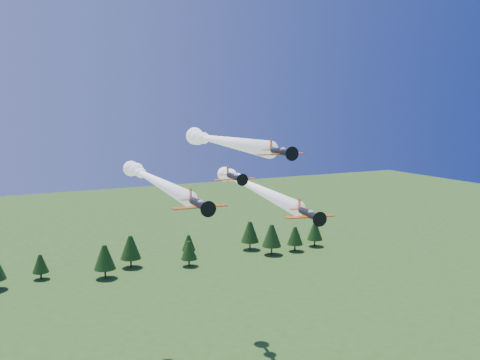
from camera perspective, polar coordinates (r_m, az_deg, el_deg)
name	(u,v)px	position (r m, az deg, el deg)	size (l,w,h in m)	color
plane_lead	(217,140)	(99.17, -2.46, 4.30)	(10.20, 50.12, 3.70)	black
plane_left	(151,178)	(110.51, -9.48, 0.19)	(10.04, 58.08, 3.70)	black
plane_right	(249,185)	(115.85, 0.98, -0.51)	(16.52, 59.74, 3.70)	black
plane_slot	(235,177)	(88.50, -0.58, 0.31)	(7.09, 7.69, 2.48)	black
treeline	(142,250)	(193.32, -10.42, -7.36)	(173.40, 19.89, 11.85)	#382314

